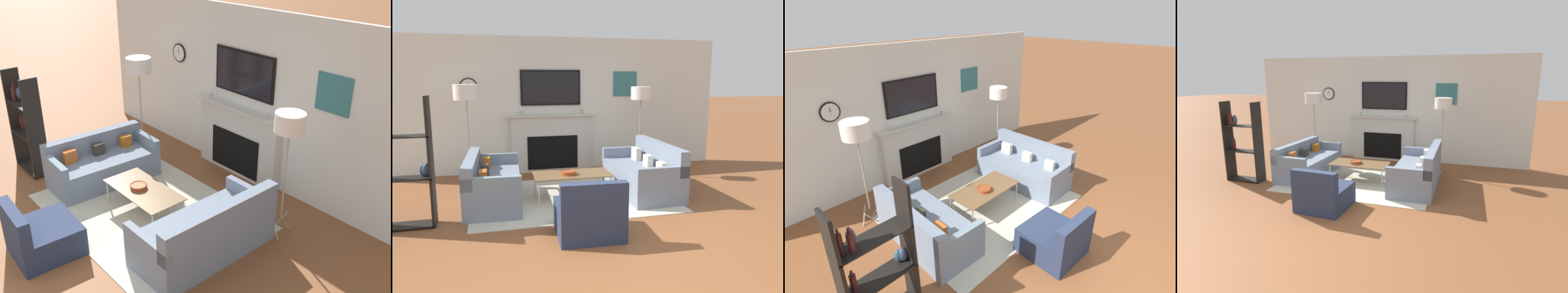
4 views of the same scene
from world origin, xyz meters
TOP-DOWN VIEW (x-y plane):
  - ground_plane at (0.00, 0.00)m, footprint 60.00×60.00m
  - fireplace_wall at (0.00, 4.31)m, footprint 7.24×0.28m
  - area_rug at (0.00, 2.38)m, footprint 3.10×2.29m
  - couch_left at (-1.24, 2.39)m, footprint 0.86×1.71m
  - couch_right at (1.25, 2.39)m, footprint 0.83×1.78m
  - armchair at (-0.10, 0.85)m, footprint 0.82×0.83m
  - coffee_table at (0.01, 2.32)m, footprint 1.21×0.60m
  - decorative_bowl at (-0.06, 2.29)m, footprint 0.24×0.24m
  - floor_lamp_left at (-1.59, 3.41)m, footprint 0.42×0.42m
  - floor_lamp_right at (1.59, 3.41)m, footprint 0.38×0.38m
  - shelf_unit at (-2.35, 1.67)m, footprint 0.79×0.28m

SIDE VIEW (x-z plane):
  - ground_plane at x=0.00m, z-range 0.00..0.00m
  - area_rug at x=0.00m, z-range 0.00..0.01m
  - armchair at x=-0.10m, z-range -0.12..0.62m
  - couch_left at x=-1.24m, z-range -0.09..0.65m
  - couch_right at x=1.25m, z-range -0.12..0.71m
  - coffee_table at x=0.01m, z-range 0.18..0.58m
  - decorative_bowl at x=-0.06m, z-range 0.41..0.46m
  - shelf_unit at x=-2.35m, z-range -0.02..1.67m
  - fireplace_wall at x=0.00m, z-range -0.13..2.57m
  - floor_lamp_right at x=1.59m, z-range 0.71..2.45m
  - floor_lamp_left at x=-1.59m, z-range 0.74..2.53m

